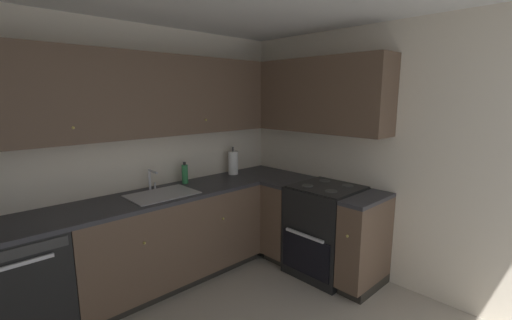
# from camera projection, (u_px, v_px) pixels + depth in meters

# --- Properties ---
(wall_back) EXTENTS (3.96, 0.05, 2.41)m
(wall_back) POSITION_uv_depth(u_px,v_px,m) (104.00, 160.00, 3.04)
(wall_back) COLOR beige
(wall_back) RESTS_ON ground_plane
(wall_right) EXTENTS (0.05, 3.32, 2.41)m
(wall_right) POSITION_uv_depth(u_px,v_px,m) (383.00, 157.00, 3.21)
(wall_right) COLOR beige
(wall_right) RESTS_ON ground_plane
(dishwasher) EXTENTS (0.60, 0.63, 0.85)m
(dishwasher) POSITION_uv_depth(u_px,v_px,m) (18.00, 288.00, 2.43)
(dishwasher) COLOR black
(dishwasher) RESTS_ON ground_plane
(lower_cabinets_back) EXTENTS (1.80, 0.62, 0.85)m
(lower_cabinets_back) POSITION_uv_depth(u_px,v_px,m) (170.00, 239.00, 3.25)
(lower_cabinets_back) COLOR brown
(lower_cabinets_back) RESTS_ON ground_plane
(countertop_back) EXTENTS (3.01, 0.60, 0.03)m
(countertop_back) POSITION_uv_depth(u_px,v_px,m) (168.00, 194.00, 3.16)
(countertop_back) COLOR #2D2D33
(countertop_back) RESTS_ON lower_cabinets_back
(lower_cabinets_right) EXTENTS (0.62, 1.17, 0.85)m
(lower_cabinets_right) POSITION_uv_depth(u_px,v_px,m) (320.00, 230.00, 3.46)
(lower_cabinets_right) COLOR brown
(lower_cabinets_right) RESTS_ON ground_plane
(countertop_right) EXTENTS (0.60, 1.17, 0.03)m
(countertop_right) POSITION_uv_depth(u_px,v_px,m) (321.00, 188.00, 3.38)
(countertop_right) COLOR #2D2D33
(countertop_right) RESTS_ON lower_cabinets_right
(oven_range) EXTENTS (0.68, 0.62, 1.03)m
(oven_range) POSITION_uv_depth(u_px,v_px,m) (326.00, 229.00, 3.42)
(oven_range) COLOR black
(oven_range) RESTS_ON ground_plane
(upper_cabinets_back) EXTENTS (2.69, 0.34, 0.72)m
(upper_cabinets_back) POSITION_uv_depth(u_px,v_px,m) (138.00, 96.00, 2.99)
(upper_cabinets_back) COLOR brown
(upper_cabinets_right) EXTENTS (0.32, 1.72, 0.72)m
(upper_cabinets_right) POSITION_uv_depth(u_px,v_px,m) (309.00, 96.00, 3.51)
(upper_cabinets_right) COLOR brown
(sink) EXTENTS (0.59, 0.40, 0.10)m
(sink) POSITION_uv_depth(u_px,v_px,m) (162.00, 199.00, 3.10)
(sink) COLOR #B7B7BC
(sink) RESTS_ON countertop_back
(faucet) EXTENTS (0.07, 0.16, 0.20)m
(faucet) POSITION_uv_depth(u_px,v_px,m) (151.00, 178.00, 3.22)
(faucet) COLOR silver
(faucet) RESTS_ON countertop_back
(soap_bottle) EXTENTS (0.06, 0.06, 0.22)m
(soap_bottle) POSITION_uv_depth(u_px,v_px,m) (185.00, 174.00, 3.48)
(soap_bottle) COLOR #338C4C
(soap_bottle) RESTS_ON countertop_back
(paper_towel_roll) EXTENTS (0.11, 0.11, 0.32)m
(paper_towel_roll) POSITION_uv_depth(u_px,v_px,m) (233.00, 163.00, 3.88)
(paper_towel_roll) COLOR white
(paper_towel_roll) RESTS_ON countertop_back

